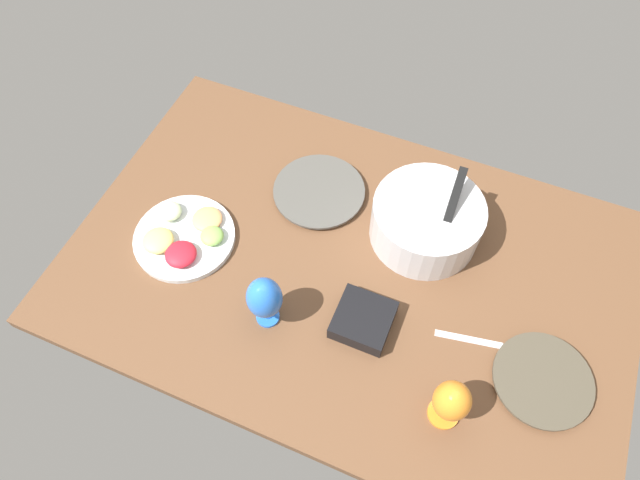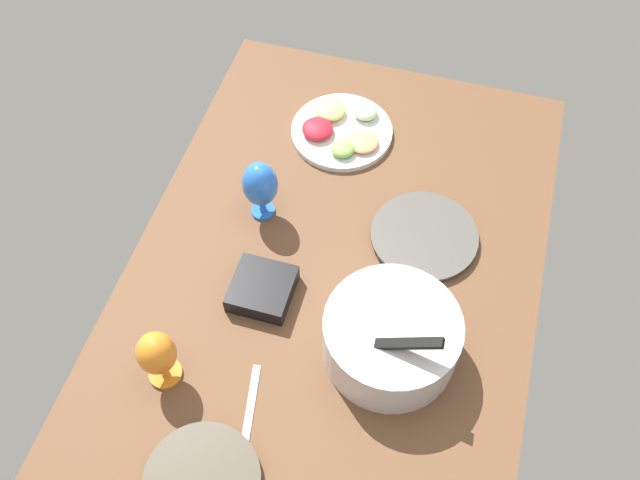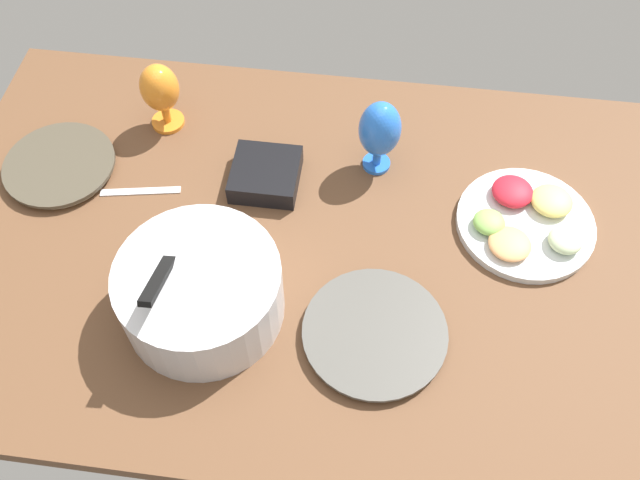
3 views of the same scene
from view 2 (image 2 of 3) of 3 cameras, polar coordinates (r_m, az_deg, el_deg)
The scene contains 8 objects.
ground_plane at distance 181.02cm, azimuth 0.95°, elevation -3.33°, with size 160.00×104.00×4.00cm, color brown.
dinner_plate_left at distance 186.72cm, azimuth 8.47°, elevation 0.30°, with size 28.46×28.46×2.15cm.
mixing_bowl at distance 163.64cm, azimuth 5.81°, elevation -7.83°, with size 31.81×31.81×21.27cm.
fruit_platter at distance 207.71cm, azimuth 1.74°, elevation 8.99°, with size 29.82×29.82×5.17cm.
hurricane_glass_blue at distance 182.33cm, azimuth -4.90°, elevation 4.47°, with size 9.40×9.40×18.95cm.
hurricane_glass_orange at distance 161.43cm, azimuth -13.12°, elevation -9.08°, with size 8.99×8.99×17.51cm.
square_bowl_black at distance 174.89cm, azimuth -4.74°, elevation -3.94°, with size 14.94×14.94×5.03cm.
fork_by_right_plate at distance 165.01cm, azimuth -5.62°, elevation -12.94°, with size 18.00×1.80×0.60cm, color silver.
Camera 2 is at (89.68, 22.69, 153.60)cm, focal length 39.30 mm.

